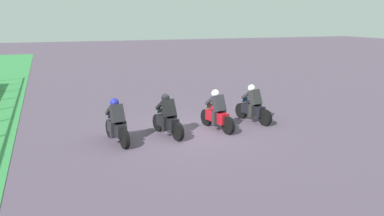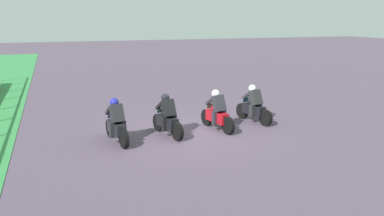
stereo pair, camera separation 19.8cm
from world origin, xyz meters
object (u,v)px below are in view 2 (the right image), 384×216
Objects in this scene: rider_lane_a at (254,107)px; rider_lane_d at (116,124)px; rider_lane_b at (217,113)px; rider_lane_c at (167,118)px.

rider_lane_a is 0.99× the size of rider_lane_d.
rider_lane_b and rider_lane_c have the same top height.
rider_lane_b and rider_lane_d have the same top height.
rider_lane_a is 1.90m from rider_lane_b.
rider_lane_d is at bearing 82.83° from rider_lane_c.
rider_lane_c and rider_lane_d have the same top height.
rider_lane_c is (-0.61, 3.78, 0.00)m from rider_lane_a.
rider_lane_d is at bearing 85.11° from rider_lane_a.
rider_lane_a is 3.83m from rider_lane_c.
rider_lane_a is 1.00× the size of rider_lane_b.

